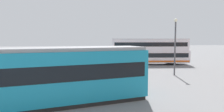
{
  "coord_description": "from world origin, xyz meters",
  "views": [
    {
      "loc": [
        5.66,
        27.56,
        3.91
      ],
      "look_at": [
        1.8,
        6.43,
        2.05
      ],
      "focal_mm": 32.35,
      "sensor_mm": 36.0,
      "label": 1
    }
  ],
  "objects_px": {
    "pedestrian_near_railing": "(76,66)",
    "street_lamp": "(175,42)",
    "tram_yellow": "(39,76)",
    "info_sign": "(29,59)",
    "double_decker_bus": "(149,51)"
  },
  "relations": [
    {
      "from": "pedestrian_near_railing",
      "to": "info_sign",
      "type": "distance_m",
      "value": 5.28
    },
    {
      "from": "tram_yellow",
      "to": "pedestrian_near_railing",
      "type": "distance_m",
      "value": 9.75
    },
    {
      "from": "tram_yellow",
      "to": "pedestrian_near_railing",
      "type": "bearing_deg",
      "value": -102.46
    },
    {
      "from": "double_decker_bus",
      "to": "tram_yellow",
      "type": "distance_m",
      "value": 21.23
    },
    {
      "from": "double_decker_bus",
      "to": "street_lamp",
      "type": "xyz_separation_m",
      "value": [
        0.53,
        8.92,
        1.57
      ]
    },
    {
      "from": "tram_yellow",
      "to": "pedestrian_near_railing",
      "type": "relative_size",
      "value": 7.53
    },
    {
      "from": "pedestrian_near_railing",
      "to": "street_lamp",
      "type": "bearing_deg",
      "value": 171.01
    },
    {
      "from": "info_sign",
      "to": "street_lamp",
      "type": "distance_m",
      "value": 15.82
    },
    {
      "from": "pedestrian_near_railing",
      "to": "street_lamp",
      "type": "height_order",
      "value": "street_lamp"
    },
    {
      "from": "double_decker_bus",
      "to": "info_sign",
      "type": "relative_size",
      "value": 4.68
    },
    {
      "from": "tram_yellow",
      "to": "pedestrian_near_railing",
      "type": "height_order",
      "value": "tram_yellow"
    },
    {
      "from": "pedestrian_near_railing",
      "to": "info_sign",
      "type": "xyz_separation_m",
      "value": [
        4.98,
        -1.6,
        0.72
      ]
    },
    {
      "from": "tram_yellow",
      "to": "info_sign",
      "type": "relative_size",
      "value": 5.22
    },
    {
      "from": "pedestrian_near_railing",
      "to": "tram_yellow",
      "type": "bearing_deg",
      "value": 77.54
    },
    {
      "from": "tram_yellow",
      "to": "street_lamp",
      "type": "distance_m",
      "value": 14.86
    }
  ]
}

